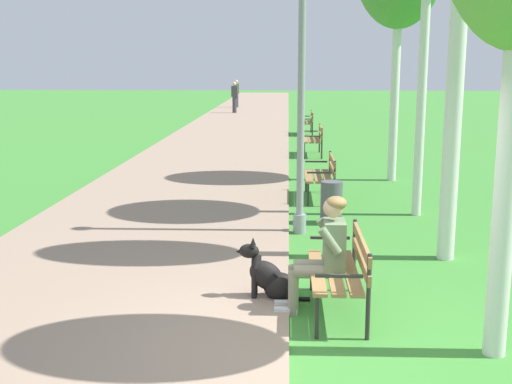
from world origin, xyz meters
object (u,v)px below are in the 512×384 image
park_bench_mid (323,173)px  lamp_post_near (301,81)px  pedestrian_distant (234,97)px  park_bench_furthest (307,121)px  park_bench_far (314,138)px  pedestrian_further_distant (237,94)px  park_bench_near (343,266)px  litter_bin (331,202)px  dog_black (270,278)px  person_seated_on_near_bench (324,250)px

park_bench_mid → lamp_post_near: (-0.49, -2.66, 1.82)m
pedestrian_distant → park_bench_mid: bearing=-81.0°
park_bench_furthest → park_bench_far: bearing=-89.5°
lamp_post_near → pedestrian_further_distant: (-3.25, 29.32, -1.49)m
park_bench_near → park_bench_furthest: size_ratio=1.00×
park_bench_near → litter_bin: (0.13, 3.98, -0.16)m
dog_black → litter_bin: (0.90, 3.64, 0.09)m
pedestrian_further_distant → park_bench_furthest: bearing=-75.7°
person_seated_on_near_bench → dog_black: size_ratio=1.50×
person_seated_on_near_bench → pedestrian_further_distant: 32.80m
litter_bin → pedestrian_further_distant: size_ratio=0.42×
park_bench_mid → litter_bin: park_bench_mid is taller
park_bench_furthest → pedestrian_further_distant: bearing=104.3°
park_bench_mid → pedestrian_further_distant: (-3.74, 26.66, 0.33)m
park_bench_furthest → pedestrian_distant: 10.96m
park_bench_furthest → person_seated_on_near_bench: bearing=-91.0°
litter_bin → pedestrian_distant: bearing=98.3°
park_bench_near → pedestrian_distant: size_ratio=0.91×
park_bench_near → park_bench_far: same height
pedestrian_further_distant → park_bench_far: bearing=-79.4°
park_bench_mid → pedestrian_distant: size_ratio=0.91×
park_bench_far → lamp_post_near: lamp_post_near is taller
park_bench_near → pedestrian_further_distant: pedestrian_further_distant is taller
pedestrian_further_distant → person_seated_on_near_bench: bearing=-84.0°
park_bench_mid → pedestrian_further_distant: bearing=98.0°
park_bench_mid → lamp_post_near: bearing=-100.4°
park_bench_far → pedestrian_distant: size_ratio=0.91×
park_bench_near → dog_black: bearing=156.3°
lamp_post_near → litter_bin: size_ratio=6.45×
dog_black → pedestrian_distant: pedestrian_distant is taller
person_seated_on_near_bench → dog_black: person_seated_on_near_bench is taller
person_seated_on_near_bench → dog_black: (-0.56, 0.32, -0.42)m
lamp_post_near → park_bench_far: bearing=86.4°
park_bench_furthest → litter_bin: 13.86m
lamp_post_near → pedestrian_further_distant: 29.54m
park_bench_far → litter_bin: size_ratio=2.14×
park_bench_furthest → person_seated_on_near_bench: size_ratio=1.20×
park_bench_far → pedestrian_further_distant: size_ratio=0.91×
pedestrian_distant → park_bench_far: bearing=-77.4°
park_bench_near → person_seated_on_near_bench: (-0.21, 0.02, 0.17)m
person_seated_on_near_bench → litter_bin: size_ratio=1.79×
person_seated_on_near_bench → pedestrian_distant: bearing=96.5°
dog_black → pedestrian_distant: size_ratio=0.50×
dog_black → park_bench_mid: bearing=81.3°
park_bench_far → lamp_post_near: size_ratio=0.33×
litter_bin → person_seated_on_near_bench: bearing=-94.9°
park_bench_near → litter_bin: 3.98m
park_bench_mid → litter_bin: bearing=-88.7°
park_bench_far → person_seated_on_near_bench: size_ratio=1.20×
park_bench_far → park_bench_near: bearing=-90.8°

